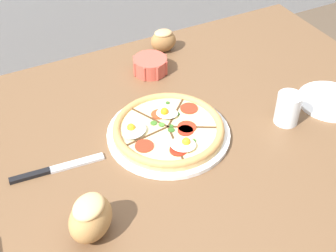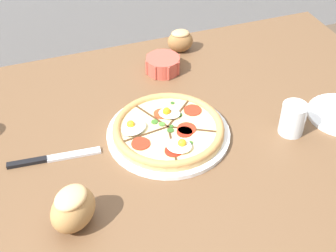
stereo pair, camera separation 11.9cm
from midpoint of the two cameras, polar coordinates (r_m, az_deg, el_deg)
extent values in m
cube|color=brown|center=(1.21, -3.51, -2.07)|extent=(1.47, 0.95, 0.03)
cube|color=brown|center=(2.01, 9.83, 3.42)|extent=(0.06, 0.06, 0.73)
cylinder|color=white|center=(1.20, -2.82, -0.99)|extent=(0.32, 0.32, 0.01)
cylinder|color=tan|center=(1.19, -2.84, -0.56)|extent=(0.29, 0.29, 0.01)
cylinder|color=beige|center=(1.19, -2.85, -0.29)|extent=(0.25, 0.25, 0.00)
torus|color=tan|center=(1.19, -2.85, -0.27)|extent=(0.29, 0.29, 0.02)
cube|color=#472D19|center=(1.19, 0.19, -0.26)|extent=(0.11, 0.06, 0.00)
cube|color=#472D19|center=(1.23, -1.78, 1.60)|extent=(0.10, 0.09, 0.00)
cube|color=#472D19|center=(1.22, -5.14, 0.96)|extent=(0.06, 0.12, 0.00)
cube|color=#472D19|center=(1.17, -5.47, -1.37)|extent=(0.13, 0.02, 0.00)
cube|color=#472D19|center=(1.14, -2.06, -2.20)|extent=(0.03, 0.12, 0.00)
cylinder|color=red|center=(1.18, -0.55, -0.25)|extent=(0.05, 0.05, 0.00)
cylinder|color=red|center=(1.24, -0.15, 2.05)|extent=(0.05, 0.05, 0.00)
cylinder|color=red|center=(1.12, -1.85, -3.12)|extent=(0.04, 0.04, 0.00)
cylinder|color=red|center=(1.14, -5.90, -2.57)|extent=(0.05, 0.05, 0.00)
cylinder|color=red|center=(1.17, -0.74, -0.69)|extent=(0.04, 0.04, 0.00)
cylinder|color=red|center=(1.23, -3.92, 1.30)|extent=(0.04, 0.04, 0.00)
ellipsoid|color=white|center=(1.13, -1.15, -2.39)|extent=(0.08, 0.08, 0.01)
sphere|color=#F4AD1E|center=(1.12, -0.80, -2.07)|extent=(0.02, 0.02, 0.02)
ellipsoid|color=white|center=(1.22, -2.89, 1.45)|extent=(0.07, 0.07, 0.01)
sphere|color=orange|center=(1.21, -3.23, 1.63)|extent=(0.02, 0.02, 0.02)
ellipsoid|color=white|center=(1.17, -7.00, -0.72)|extent=(0.08, 0.08, 0.01)
sphere|color=#F4AD1E|center=(1.17, -7.41, -0.32)|extent=(0.02, 0.02, 0.02)
cylinder|color=#386B23|center=(1.22, -1.71, 1.37)|extent=(0.02, 0.02, 0.00)
cylinder|color=#2D5B1E|center=(1.26, -2.73, 2.74)|extent=(0.01, 0.01, 0.00)
cylinder|color=#386B23|center=(1.20, -4.59, 0.25)|extent=(0.02, 0.02, 0.00)
cylinder|color=#2D5B1E|center=(1.24, -0.78, 2.12)|extent=(0.01, 0.01, 0.00)
cylinder|color=#2D5B1E|center=(1.18, -2.49, -0.61)|extent=(0.02, 0.02, 0.00)
cylinder|color=#2D5B1E|center=(1.19, -2.46, -0.09)|extent=(0.01, 0.01, 0.00)
cylinder|color=#477A2D|center=(1.19, -3.64, 0.06)|extent=(0.02, 0.02, 0.00)
cylinder|color=#2D5B1E|center=(1.14, -0.47, -2.39)|extent=(0.01, 0.01, 0.00)
cylinder|color=#386B23|center=(1.15, 0.17, -1.91)|extent=(0.01, 0.01, 0.00)
cylinder|color=#C64C3D|center=(1.42, -4.58, 7.30)|extent=(0.10, 0.10, 0.05)
cylinder|color=#AD1423|center=(1.42, -4.60, 7.50)|extent=(0.08, 0.08, 0.03)
cylinder|color=#C64C3D|center=(1.44, -2.72, 7.83)|extent=(0.01, 0.01, 0.05)
cylinder|color=#C64C3D|center=(1.46, -3.86, 8.35)|extent=(0.01, 0.01, 0.05)
cylinder|color=#C64C3D|center=(1.46, -5.39, 8.27)|extent=(0.01, 0.01, 0.05)
cylinder|color=#C64C3D|center=(1.44, -6.48, 7.62)|extent=(0.01, 0.01, 0.05)
cylinder|color=#C64C3D|center=(1.41, -6.49, 6.76)|extent=(0.01, 0.01, 0.05)
cylinder|color=#C64C3D|center=(1.39, -5.35, 6.20)|extent=(0.01, 0.01, 0.05)
cylinder|color=#C64C3D|center=(1.39, -3.74, 6.28)|extent=(0.01, 0.01, 0.05)
cylinder|color=#C64C3D|center=(1.41, -2.65, 6.97)|extent=(0.01, 0.01, 0.05)
ellipsoid|color=olive|center=(1.52, -2.84, 10.22)|extent=(0.09, 0.07, 0.07)
ellipsoid|color=tan|center=(1.51, -2.88, 11.16)|extent=(0.06, 0.05, 0.02)
ellipsoid|color=#B27F47|center=(0.99, -12.90, -11.14)|extent=(0.13, 0.13, 0.09)
ellipsoid|color=#EAB775|center=(0.96, -13.24, -9.73)|extent=(0.10, 0.09, 0.03)
cube|color=silver|center=(1.16, -13.92, -4.55)|extent=(0.13, 0.03, 0.01)
cube|color=black|center=(1.16, -19.36, -5.88)|extent=(0.10, 0.02, 0.01)
cylinder|color=white|center=(1.24, 11.80, 1.98)|extent=(0.06, 0.06, 0.09)
cylinder|color=silver|center=(1.26, 11.70, 1.37)|extent=(0.06, 0.06, 0.05)
cylinder|color=white|center=(1.37, 16.84, 2.84)|extent=(0.18, 0.18, 0.01)
camera|label=1|loc=(0.06, -92.87, -2.46)|focal=50.00mm
camera|label=2|loc=(0.06, 87.13, 2.46)|focal=50.00mm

